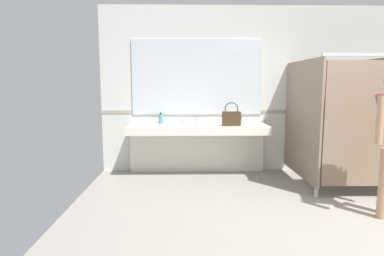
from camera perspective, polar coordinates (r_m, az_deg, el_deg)
wall_back at (r=6.21m, az=19.45°, el=6.25°), size 7.28×0.12×2.87m
wall_back_tile_band at (r=6.17m, az=19.50°, el=2.67°), size 7.28×0.01×0.06m
vanity_counter at (r=5.60m, az=0.92°, el=-1.57°), size 2.35×0.60×0.98m
mirror_panel at (r=5.75m, az=0.86°, el=8.81°), size 2.25×0.02×1.29m
bathroom_stalls at (r=5.53m, az=28.25°, el=1.28°), size 1.91×1.51×1.93m
handbag at (r=5.37m, az=6.85°, el=1.77°), size 0.30×0.11×0.38m
soap_dispenser at (r=5.66m, az=-5.45°, el=1.59°), size 0.07×0.07×0.19m
paper_cup at (r=5.43m, az=-1.50°, el=1.03°), size 0.07×0.07×0.10m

